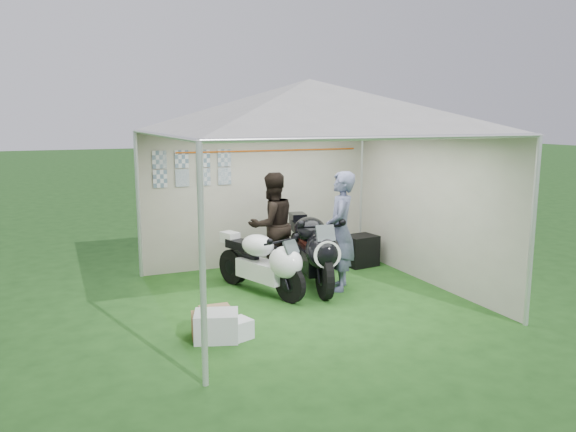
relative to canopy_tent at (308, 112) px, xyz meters
name	(u,v)px	position (x,y,z in m)	size (l,w,h in m)	color
ground	(308,297)	(0.00, -0.03, -2.58)	(80.00, 80.00, 0.00)	#1E4918
canopy_tent	(308,112)	(0.00, 0.00, 0.00)	(5.66, 5.66, 3.00)	silver
motorcycle_white	(264,261)	(-0.51, 0.36, -2.09)	(0.86, 1.70, 0.87)	black
motorcycle_black	(313,248)	(0.30, 0.45, -1.99)	(0.71, 2.12, 1.05)	black
paddock_stand	(297,260)	(0.47, 1.40, -2.42)	(0.42, 0.27, 0.32)	#0B36AB
person_dark_jacket	(272,225)	(-0.08, 1.16, -1.74)	(0.81, 0.63, 1.66)	black
person_blue_jacket	(340,231)	(0.60, 0.16, -1.70)	(0.64, 0.42, 1.74)	slate
equipment_box	(360,251)	(1.55, 1.19, -2.31)	(0.52, 0.42, 0.52)	black
crate_0	(216,326)	(-1.60, -1.00, -2.41)	(0.49, 0.38, 0.33)	silver
crate_1	(216,321)	(-1.56, -0.85, -2.42)	(0.35, 0.35, 0.32)	#8D6B4C
crate_2	(237,329)	(-1.38, -1.07, -2.46)	(0.31, 0.26, 0.23)	white
crate_3	(210,325)	(-1.64, -0.88, -2.44)	(0.42, 0.30, 0.28)	brown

